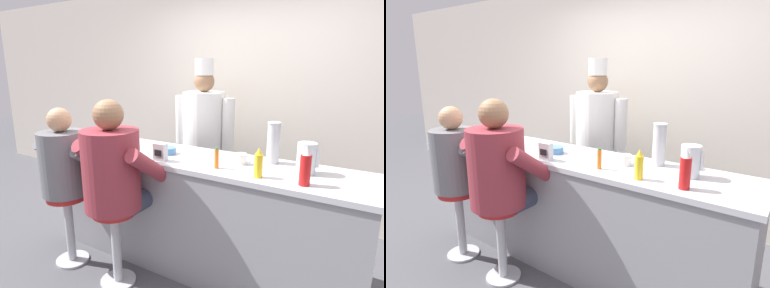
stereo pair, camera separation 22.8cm
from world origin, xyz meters
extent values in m
plane|color=#4C4C51|center=(0.00, 0.00, 0.00)|extent=(20.00, 20.00, 0.00)
cube|color=beige|center=(0.00, 1.69, 1.35)|extent=(10.00, 0.06, 2.70)
cube|color=gray|center=(0.00, 0.32, 0.47)|extent=(2.71, 0.62, 0.95)
cube|color=#BCBCC1|center=(0.00, 0.32, 0.97)|extent=(2.76, 0.64, 0.04)
cylinder|color=red|center=(0.92, 0.13, 1.09)|extent=(0.07, 0.07, 0.20)
cone|color=white|center=(0.92, 0.13, 1.21)|extent=(0.06, 0.06, 0.06)
cylinder|color=yellow|center=(0.61, 0.12, 1.07)|extent=(0.06, 0.06, 0.16)
cone|color=yellow|center=(0.61, 0.12, 1.17)|extent=(0.05, 0.05, 0.05)
cylinder|color=orange|center=(0.28, 0.16, 1.06)|extent=(0.03, 0.03, 0.14)
cylinder|color=#287F2D|center=(0.28, 0.16, 1.13)|extent=(0.02, 0.02, 0.01)
cylinder|color=silver|center=(0.87, 0.37, 1.10)|extent=(0.13, 0.13, 0.22)
cube|color=silver|center=(0.95, 0.37, 1.11)|extent=(0.02, 0.02, 0.13)
cylinder|color=white|center=(-0.94, 0.10, 0.99)|extent=(0.25, 0.25, 0.02)
ellipsoid|color=#E0BC60|center=(-0.94, 0.10, 1.02)|extent=(0.11, 0.09, 0.03)
cylinder|color=#4C7FB7|center=(-0.26, 0.30, 1.01)|extent=(0.14, 0.14, 0.06)
cylinder|color=#4C7AB2|center=(-1.32, 0.25, 1.03)|extent=(0.08, 0.08, 0.10)
torus|color=#4C7AB2|center=(-1.27, 0.25, 1.04)|extent=(0.07, 0.01, 0.07)
cylinder|color=white|center=(0.40, 0.35, 1.03)|extent=(0.09, 0.09, 0.08)
torus|color=white|center=(0.45, 0.35, 1.03)|extent=(0.06, 0.02, 0.06)
cylinder|color=#B7BABF|center=(0.59, 0.50, 1.14)|extent=(0.10, 0.10, 0.31)
cylinder|color=silver|center=(0.59, 0.50, 1.30)|extent=(0.10, 0.10, 0.01)
cube|color=silver|center=(-0.19, 0.10, 1.06)|extent=(0.11, 0.06, 0.14)
cube|color=black|center=(-0.19, 0.07, 1.06)|extent=(0.06, 0.01, 0.05)
cylinder|color=#B2B5BA|center=(-0.97, -0.23, 0.01)|extent=(0.29, 0.29, 0.02)
cylinder|color=#B2B5BA|center=(-0.97, -0.23, 0.33)|extent=(0.07, 0.07, 0.62)
cylinder|color=red|center=(-0.97, -0.23, 0.63)|extent=(0.34, 0.34, 0.05)
cylinder|color=#33384C|center=(-1.07, -0.04, 0.67)|extent=(0.14, 0.38, 0.14)
cylinder|color=#33384C|center=(-0.87, -0.04, 0.67)|extent=(0.14, 0.38, 0.14)
cylinder|color=slate|center=(-0.97, -0.23, 0.93)|extent=(0.38, 0.38, 0.54)
cylinder|color=slate|center=(-1.21, -0.12, 0.95)|extent=(0.10, 0.41, 0.33)
cylinder|color=slate|center=(-0.73, -0.12, 0.95)|extent=(0.10, 0.41, 0.33)
sphere|color=tan|center=(-0.97, -0.23, 1.30)|extent=(0.20, 0.20, 0.20)
cylinder|color=#B2B5BA|center=(-0.41, -0.23, 0.01)|extent=(0.29, 0.29, 0.02)
cylinder|color=#B2B5BA|center=(-0.41, -0.23, 0.33)|extent=(0.07, 0.07, 0.62)
cylinder|color=red|center=(-0.41, -0.23, 0.63)|extent=(0.34, 0.34, 0.05)
cylinder|color=#33384C|center=(-0.52, -0.01, 0.67)|extent=(0.16, 0.43, 0.16)
cylinder|color=#33384C|center=(-0.30, -0.01, 0.67)|extent=(0.16, 0.43, 0.16)
cylinder|color=maroon|center=(-0.41, -0.23, 0.96)|extent=(0.43, 0.43, 0.61)
cylinder|color=maroon|center=(-0.68, -0.11, 0.99)|extent=(0.11, 0.47, 0.37)
cylinder|color=maroon|center=(-0.13, -0.11, 0.99)|extent=(0.11, 0.47, 0.37)
sphere|color=#8C6647|center=(-0.41, -0.23, 1.38)|extent=(0.22, 0.22, 0.22)
cube|color=#232328|center=(-0.36, 1.10, 0.42)|extent=(0.35, 0.19, 0.83)
cube|color=white|center=(-0.36, 1.05, 0.58)|extent=(0.31, 0.02, 0.50)
cylinder|color=white|center=(-0.36, 1.10, 1.15)|extent=(0.45, 0.45, 0.63)
sphere|color=#8C6647|center=(-0.36, 1.10, 1.57)|extent=(0.22, 0.22, 0.22)
cylinder|color=white|center=(-0.36, 1.10, 1.72)|extent=(0.19, 0.19, 0.17)
cylinder|color=white|center=(-0.65, 1.10, 1.14)|extent=(0.13, 0.13, 0.53)
cylinder|color=white|center=(-0.07, 1.10, 1.14)|extent=(0.13, 0.13, 0.53)
camera|label=1|loc=(1.30, -1.88, 1.72)|focal=30.00mm
camera|label=2|loc=(1.49, -1.76, 1.72)|focal=30.00mm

